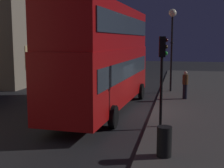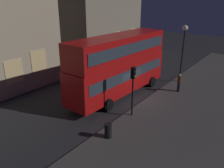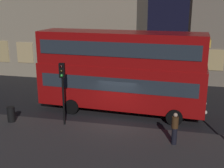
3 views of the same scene
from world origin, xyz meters
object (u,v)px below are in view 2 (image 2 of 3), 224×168
Objects in this scene: double_decker_bus at (119,63)px; traffic_light_near_kerb at (133,81)px; litter_bin at (108,131)px; pedestrian at (179,82)px; street_lamp at (184,40)px.

double_decker_bus reaches higher than traffic_light_near_kerb.
traffic_light_near_kerb reaches higher than litter_bin.
double_decker_bus is 6.49× the size of pedestrian.
pedestrian is at bearing -16.91° from traffic_light_near_kerb.
street_lamp reaches higher than pedestrian.
double_decker_bus is 1.95× the size of street_lamp.
double_decker_bus is 7.54m from litter_bin.
street_lamp is 13.36m from litter_bin.
street_lamp is 4.58m from pedestrian.
double_decker_bus is 7.49m from street_lamp.
litter_bin is at bearing -147.60° from double_decker_bus.
traffic_light_near_kerb is at bearing 179.12° from street_lamp.
double_decker_bus reaches higher than litter_bin.
double_decker_bus is at bearing 29.22° from litter_bin.
pedestrian is (6.57, -1.10, -1.84)m from traffic_light_near_kerb.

